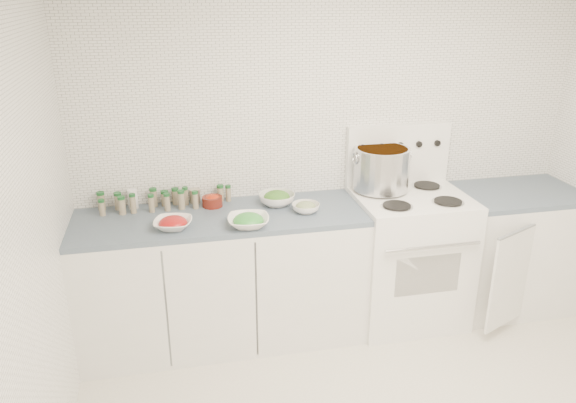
# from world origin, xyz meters

# --- Properties ---
(room_walls) EXTENTS (3.54, 3.04, 2.52)m
(room_walls) POSITION_xyz_m (0.00, 0.00, 1.56)
(room_walls) COLOR white
(room_walls) RESTS_ON ground
(counter_left) EXTENTS (1.85, 0.62, 0.90)m
(counter_left) POSITION_xyz_m (-0.82, 1.19, 0.45)
(counter_left) COLOR white
(counter_left) RESTS_ON ground
(stove) EXTENTS (0.76, 0.70, 1.36)m
(stove) POSITION_xyz_m (0.48, 1.19, 0.50)
(stove) COLOR white
(stove) RESTS_ON ground
(counter_right) EXTENTS (0.89, 0.79, 0.90)m
(counter_right) POSITION_xyz_m (1.30, 1.19, 0.45)
(counter_right) COLOR white
(counter_right) RESTS_ON ground
(stock_pot) EXTENTS (0.40, 0.38, 0.29)m
(stock_pot) POSITION_xyz_m (0.31, 1.33, 1.10)
(stock_pot) COLOR silver
(stock_pot) RESTS_ON stove
(bowl_tomato) EXTENTS (0.27, 0.27, 0.08)m
(bowl_tomato) POSITION_xyz_m (-1.12, 1.05, 0.93)
(bowl_tomato) COLOR white
(bowl_tomato) RESTS_ON counter_left
(bowl_snowpea) EXTENTS (0.28, 0.28, 0.08)m
(bowl_snowpea) POSITION_xyz_m (-0.67, 0.98, 0.94)
(bowl_snowpea) COLOR white
(bowl_snowpea) RESTS_ON counter_left
(bowl_broccoli) EXTENTS (0.27, 0.27, 0.10)m
(bowl_broccoli) POSITION_xyz_m (-0.43, 1.30, 0.94)
(bowl_broccoli) COLOR white
(bowl_broccoli) RESTS_ON counter_left
(bowl_zucchini) EXTENTS (0.20, 0.20, 0.07)m
(bowl_zucchini) POSITION_xyz_m (-0.28, 1.13, 0.93)
(bowl_zucchini) COLOR white
(bowl_zucchini) RESTS_ON counter_left
(bowl_pepper) EXTENTS (0.13, 0.13, 0.08)m
(bowl_pepper) POSITION_xyz_m (-0.86, 1.36, 0.94)
(bowl_pepper) COLOR #5A170F
(bowl_pepper) RESTS_ON counter_left
(salt_canister) EXTENTS (0.08, 0.08, 0.13)m
(salt_canister) POSITION_xyz_m (-1.37, 1.44, 0.96)
(salt_canister) COLOR white
(salt_canister) RESTS_ON counter_left
(tin_can) EXTENTS (0.09, 0.09, 0.10)m
(tin_can) POSITION_xyz_m (-0.97, 1.45, 0.95)
(tin_can) COLOR #AFA494
(tin_can) RESTS_ON counter_left
(spice_cluster) EXTENTS (0.87, 0.15, 0.13)m
(spice_cluster) POSITION_xyz_m (-1.21, 1.40, 0.96)
(spice_cluster) COLOR gray
(spice_cluster) RESTS_ON counter_left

